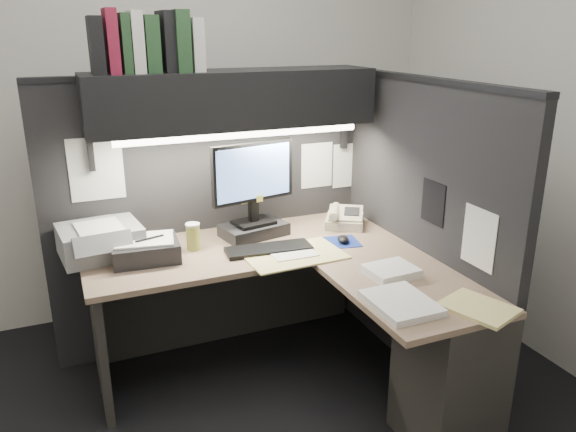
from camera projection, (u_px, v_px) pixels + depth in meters
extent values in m
plane|color=black|center=(264.00, 423.00, 2.78)|extent=(3.50, 3.50, 0.00)
cube|color=silver|center=(181.00, 110.00, 3.66)|extent=(3.50, 0.04, 2.70)
cube|color=silver|center=(539.00, 318.00, 1.04)|extent=(3.50, 0.04, 2.70)
cube|color=silver|center=(567.00, 129.00, 3.00)|extent=(0.04, 3.00, 2.70)
cube|color=black|center=(212.00, 215.00, 3.35)|extent=(1.90, 0.06, 1.60)
cube|color=black|center=(420.00, 234.00, 3.04)|extent=(0.06, 1.50, 1.60)
cube|color=#91725C|center=(244.00, 248.00, 3.08)|extent=(1.70, 0.68, 0.03)
cube|color=#91725C|center=(408.00, 287.00, 2.61)|extent=(0.60, 0.85, 0.03)
cube|color=#2A2825|center=(230.00, 286.00, 3.46)|extent=(1.61, 0.02, 0.70)
cube|color=#2A2825|center=(99.00, 336.00, 2.90)|extent=(0.04, 0.61, 0.70)
cube|color=#2A2825|center=(449.00, 375.00, 2.57)|extent=(0.38, 0.40, 0.70)
cube|color=black|center=(233.00, 99.00, 3.00)|extent=(1.55, 0.34, 0.30)
cylinder|color=white|center=(242.00, 135.00, 2.94)|extent=(1.32, 0.04, 0.04)
cube|color=black|center=(254.00, 230.00, 3.21)|extent=(0.40, 0.29, 0.07)
cube|color=black|center=(253.00, 211.00, 3.17)|extent=(0.06, 0.05, 0.12)
cube|color=black|center=(253.00, 172.00, 3.10)|extent=(0.50, 0.13, 0.33)
cube|color=#74A1FF|center=(254.00, 173.00, 3.08)|extent=(0.45, 0.09, 0.29)
cube|color=black|center=(269.00, 249.00, 2.99)|extent=(0.47, 0.19, 0.02)
cube|color=navy|center=(340.00, 242.00, 3.12)|extent=(0.24, 0.22, 0.00)
ellipsoid|color=black|center=(343.00, 239.00, 3.10)|extent=(0.09, 0.11, 0.04)
cube|color=#B7AC8D|center=(345.00, 219.00, 3.36)|extent=(0.31, 0.31, 0.09)
cylinder|color=#B6AB48|center=(193.00, 237.00, 3.00)|extent=(0.08, 0.08, 0.14)
cube|color=gray|center=(100.00, 241.00, 2.92)|extent=(0.44, 0.38, 0.16)
cube|color=black|center=(145.00, 250.00, 2.88)|extent=(0.35, 0.30, 0.10)
cube|color=#DFCE7D|center=(294.00, 255.00, 2.93)|extent=(0.52, 0.35, 0.01)
cube|color=white|center=(391.00, 271.00, 2.69)|extent=(0.24, 0.21, 0.04)
cube|color=white|center=(401.00, 303.00, 2.39)|extent=(0.25, 0.31, 0.03)
cube|color=#DFCE7D|center=(479.00, 308.00, 2.37)|extent=(0.31, 0.34, 0.02)
cube|color=black|center=(96.00, 45.00, 2.65)|extent=(0.06, 0.22, 0.27)
cube|color=maroon|center=(111.00, 41.00, 2.68)|extent=(0.05, 0.22, 0.30)
cube|color=#224526|center=(124.00, 43.00, 2.72)|extent=(0.04, 0.22, 0.28)
cube|color=silver|center=(136.00, 42.00, 2.74)|extent=(0.06, 0.22, 0.29)
cube|color=#224526|center=(149.00, 44.00, 2.77)|extent=(0.07, 0.22, 0.27)
cube|color=black|center=(166.00, 42.00, 2.79)|extent=(0.06, 0.22, 0.29)
cube|color=#224526|center=(180.00, 41.00, 2.80)|extent=(0.07, 0.22, 0.30)
cube|color=silver|center=(195.00, 45.00, 2.85)|extent=(0.06, 0.22, 0.26)
cube|color=white|center=(317.00, 165.00, 3.49)|extent=(0.21, 0.00, 0.28)
cube|color=white|center=(348.00, 165.00, 3.57)|extent=(0.21, 0.00, 0.28)
cube|color=white|center=(96.00, 169.00, 2.97)|extent=(0.28, 0.00, 0.34)
cube|color=black|center=(433.00, 203.00, 2.84)|extent=(0.00, 0.18, 0.22)
cube|color=white|center=(479.00, 238.00, 2.56)|extent=(0.00, 0.21, 0.28)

